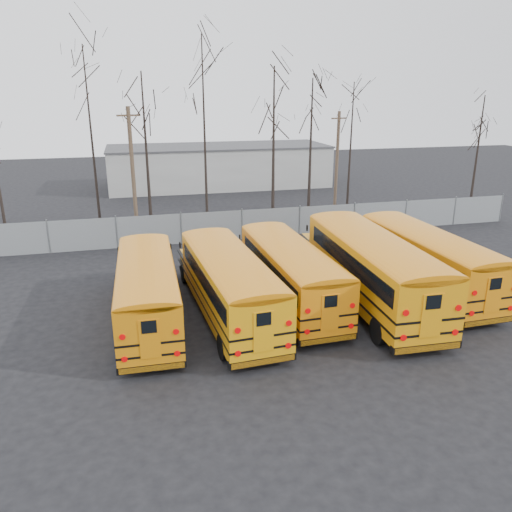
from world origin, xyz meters
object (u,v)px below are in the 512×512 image
object	(u,v)px
bus_b	(228,280)
bus_c	(289,268)
bus_a	(147,286)
bus_d	(370,263)
bus_e	(425,255)
utility_pole_right	(337,162)
utility_pole_left	(133,171)

from	to	relation	value
bus_b	bus_c	xyz separation A→B (m)	(3.00, 0.85, -0.05)
bus_a	bus_d	xyz separation A→B (m)	(9.94, -0.38, 0.29)
bus_e	utility_pole_right	world-z (taller)	utility_pole_right
bus_b	bus_e	distance (m)	10.02
bus_a	bus_d	bearing A→B (deg)	-0.94
bus_d	bus_b	bearing A→B (deg)	-178.27
utility_pole_left	utility_pole_right	bearing A→B (deg)	-2.18
bus_d	utility_pole_right	size ratio (longest dim) A/B	1.52
bus_e	bus_c	bearing A→B (deg)	179.02
bus_d	bus_a	bearing A→B (deg)	179.95
bus_a	utility_pole_right	distance (m)	23.18
bus_e	utility_pole_left	distance (m)	19.34
bus_c	bus_d	xyz separation A→B (m)	(3.55, -0.90, 0.25)
bus_e	utility_pole_left	world-z (taller)	utility_pole_left
bus_a	bus_e	distance (m)	13.38
bus_a	bus_b	distance (m)	3.40
bus_b	bus_a	bearing A→B (deg)	170.65
bus_b	bus_d	bearing A→B (deg)	-4.12
bus_a	bus_c	xyz separation A→B (m)	(6.39, 0.52, 0.03)
utility_pole_right	utility_pole_left	bearing A→B (deg)	175.72
bus_c	utility_pole_left	world-z (taller)	utility_pole_left
bus_a	utility_pole_left	world-z (taller)	utility_pole_left
bus_a	bus_c	world-z (taller)	bus_c
utility_pole_left	bus_a	bearing A→B (deg)	-101.90
bus_d	utility_pole_left	bearing A→B (deg)	126.98
bus_c	bus_e	bearing A→B (deg)	-1.25
bus_d	bus_c	bearing A→B (deg)	167.92
utility_pole_right	bus_d	bearing A→B (deg)	-122.53
bus_b	bus_e	bearing A→B (deg)	1.42
utility_pole_left	bus_e	bearing A→B (deg)	-57.68
bus_b	bus_e	size ratio (longest dim) A/B	0.99
bus_a	utility_pole_left	xyz separation A→B (m)	(-0.16, 14.14, 2.68)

